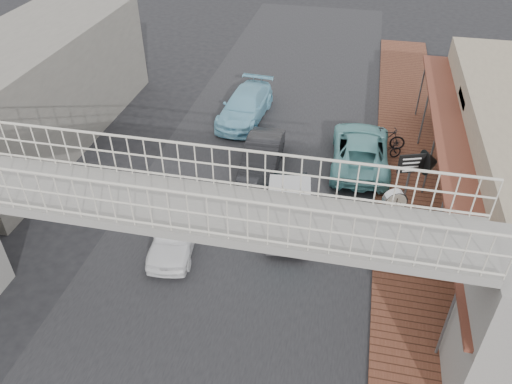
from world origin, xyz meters
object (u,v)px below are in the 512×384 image
at_px(white_hatchback, 175,232).
at_px(angkot_far, 245,106).
at_px(angkot_curb, 361,150).
at_px(angkot_van, 289,208).
at_px(motorcycle_far, 386,138).
at_px(arrow_sign, 429,163).
at_px(dark_sedan, 262,157).
at_px(motorcycle_near, 385,150).
at_px(street_clock, 394,204).

xyz_separation_m(white_hatchback, angkot_far, (0.27, 10.00, 0.08)).
bearing_deg(angkot_curb, angkot_van, 62.96).
relative_size(motorcycle_far, arrow_sign, 0.67).
xyz_separation_m(dark_sedan, arrow_sign, (6.67, -1.47, 1.58)).
height_order(angkot_curb, motorcycle_near, angkot_curb).
xyz_separation_m(angkot_far, arrow_sign, (8.50, -6.06, 1.57)).
bearing_deg(motorcycle_far, arrow_sign, -166.55).
distance_m(angkot_van, motorcycle_far, 7.55).
relative_size(white_hatchback, arrow_sign, 1.39).
bearing_deg(dark_sedan, angkot_van, -66.88).
bearing_deg(arrow_sign, motorcycle_far, 88.11).
bearing_deg(motorcycle_far, street_clock, 176.03).
distance_m(dark_sedan, angkot_curb, 4.45).
relative_size(white_hatchback, angkot_curb, 0.70).
height_order(white_hatchback, arrow_sign, arrow_sign).
height_order(dark_sedan, angkot_curb, angkot_curb).
distance_m(white_hatchback, angkot_curb, 9.33).
relative_size(angkot_far, arrow_sign, 1.84).
distance_m(white_hatchback, motorcycle_far, 11.12).
xyz_separation_m(white_hatchback, motorcycle_far, (7.40, 8.30, 0.00)).
relative_size(motorcycle_near, arrow_sign, 0.57).
relative_size(street_clock, arrow_sign, 1.15).
height_order(white_hatchback, angkot_van, angkot_van).
height_order(white_hatchback, motorcycle_near, white_hatchback).
relative_size(angkot_curb, arrow_sign, 1.98).
bearing_deg(street_clock, angkot_curb, 80.13).
height_order(angkot_far, motorcycle_near, angkot_far).
height_order(angkot_curb, arrow_sign, arrow_sign).
relative_size(dark_sedan, angkot_curb, 0.80).
height_order(dark_sedan, motorcycle_far, dark_sedan).
bearing_deg(white_hatchback, angkot_van, 15.93).
height_order(dark_sedan, street_clock, street_clock).
relative_size(angkot_van, motorcycle_far, 2.02).
distance_m(angkot_curb, motorcycle_far, 1.80).
distance_m(white_hatchback, motorcycle_near, 10.49).
height_order(motorcycle_far, arrow_sign, arrow_sign).
relative_size(dark_sedan, street_clock, 1.38).
distance_m(angkot_van, motorcycle_near, 6.82).
bearing_deg(angkot_far, white_hatchback, -87.17).
bearing_deg(dark_sedan, angkot_far, 109.68).
relative_size(dark_sedan, angkot_van, 1.18).
height_order(motorcycle_near, arrow_sign, arrow_sign).
height_order(motorcycle_far, street_clock, street_clock).
relative_size(dark_sedan, motorcycle_far, 2.37).
xyz_separation_m(angkot_far, motorcycle_near, (7.13, -2.56, -0.22)).
bearing_deg(motorcycle_near, angkot_curb, 94.46).
bearing_deg(motorcycle_near, angkot_far, 47.75).
bearing_deg(angkot_far, angkot_curb, -22.98).
relative_size(angkot_far, motorcycle_far, 2.75).
relative_size(white_hatchback, motorcycle_near, 2.43).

